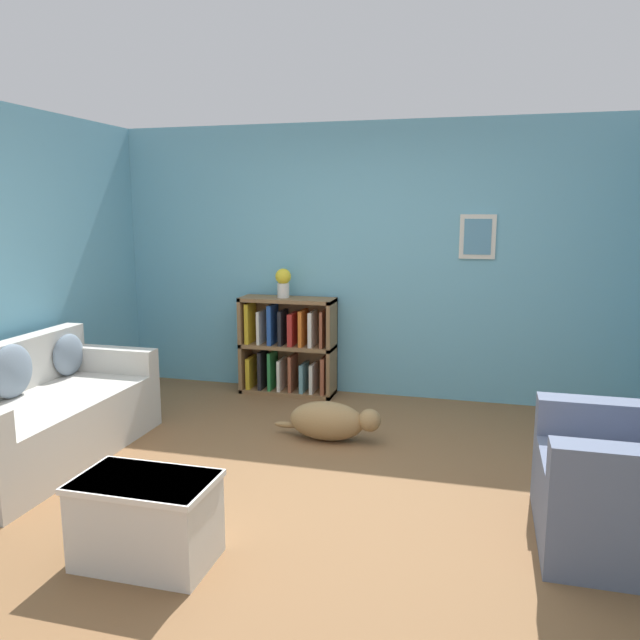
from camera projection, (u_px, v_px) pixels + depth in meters
ground_plane at (304, 488)px, 4.07m from camera, size 14.00×14.00×0.00m
wall_back at (370, 261)px, 5.98m from camera, size 5.60×0.13×2.60m
couch at (37, 417)px, 4.51m from camera, size 0.86×1.82×0.84m
bookshelf at (288, 347)px, 6.12m from camera, size 0.93×0.32×0.95m
coffee_table at (146, 518)px, 3.19m from camera, size 0.71×0.44×0.45m
dog at (330, 421)px, 4.90m from camera, size 0.88×0.28×0.31m
vase at (283, 281)px, 6.00m from camera, size 0.15×0.15×0.28m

